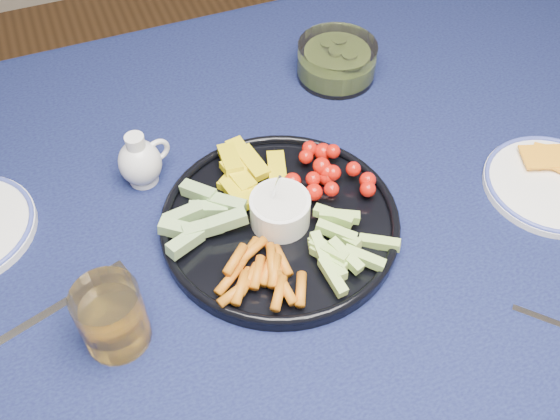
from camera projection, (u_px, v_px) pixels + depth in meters
name	position (u px, v px, depth m)	size (l,w,h in m)	color
dining_table	(227.00, 281.00, 0.91)	(1.67, 1.07, 0.75)	#4D2919
crudite_platter	(278.00, 219.00, 0.85)	(0.33, 0.33, 0.11)	black
creamer_pitcher	(141.00, 162.00, 0.89)	(0.08, 0.06, 0.09)	white
pickle_bowl	(337.00, 62.00, 1.06)	(0.13, 0.13, 0.06)	white
cheese_plate	(552.00, 183.00, 0.90)	(0.19, 0.19, 0.02)	white
juice_tumbler	(113.00, 319.00, 0.72)	(0.08, 0.08, 0.09)	white
fork_left	(70.00, 300.00, 0.78)	(0.19, 0.08, 0.00)	white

